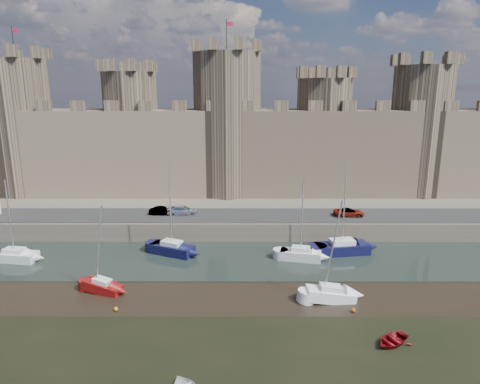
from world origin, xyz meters
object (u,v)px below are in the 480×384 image
Objects in this scene: car_2 at (182,210)px; sailboat_5 at (330,294)px; car_3 at (349,212)px; sailboat_2 at (301,254)px; sailboat_1 at (172,248)px; car_1 at (162,211)px; sailboat_4 at (102,286)px; sailboat_3 at (342,247)px; sailboat_0 at (15,255)px.

car_2 is 0.44× the size of sailboat_5.
sailboat_2 reaches higher than car_3.
sailboat_1 is at bearing 172.80° from car_2.
sailboat_4 reaches higher than car_1.
sailboat_3 is 1.25× the size of sailboat_4.
sailboat_3 is at bearing 25.19° from sailboat_1.
sailboat_5 is at bearing -68.87° from sailboat_2.
sailboat_1 reaches higher than car_2.
sailboat_0 is 36.64m from sailboat_5.
sailboat_5 is (-6.49, -19.62, -2.36)m from car_3.
sailboat_5 reaches higher than sailboat_0.
sailboat_1 reaches higher than car_1.
car_3 is 0.37× the size of sailboat_3.
sailboat_1 is 1.20× the size of sailboat_4.
sailboat_4 is at bearing 124.82° from car_3.
sailboat_0 is 0.95× the size of sailboat_2.
car_2 is at bearing -83.14° from car_1.
car_1 is at bearing 151.76° from sailboat_3.
sailboat_3 reaches higher than sailboat_2.
car_1 is at bearing 88.93° from car_2.
sailboat_1 reaches higher than sailboat_5.
sailboat_3 reaches higher than sailboat_4.
car_1 is 0.87× the size of car_3.
sailboat_3 is at bearing 39.54° from sailboat_4.
car_1 reaches higher than car_3.
sailboat_5 is (-3.84, -11.96, -0.13)m from sailboat_3.
sailboat_4 is (-2.83, -18.50, -2.42)m from car_1.
sailboat_1 is (18.28, 2.11, 0.08)m from sailboat_0.
car_3 is 0.41× the size of sailboat_2.
car_2 is 0.39× the size of sailboat_3.
car_3 is 0.46× the size of sailboat_4.
sailboat_5 is at bearing -133.84° from car_1.
sailboat_0 is at bearing 114.56° from car_2.
sailboat_0 is 39.28m from sailboat_3.
car_1 is 18.87m from sailboat_4.
sailboat_0 is at bearing 126.14° from car_1.
sailboat_5 is at bearing -116.70° from sailboat_3.
sailboat_1 is at bearing 141.59° from sailboat_5.
sailboat_0 is at bearing 106.65° from car_3.
sailboat_5 is at bearing -146.45° from car_2.
car_3 is at bearing 50.00° from sailboat_4.
sailboat_4 is at bearing -146.29° from sailboat_2.
sailboat_0 is 0.89× the size of sailboat_1.
sailboat_5 reaches higher than car_1.
sailboat_3 is at bearing -118.31° from car_2.
car_2 is 18.79m from sailboat_2.
sailboat_3 is at bearing 11.14° from sailboat_0.
sailboat_2 is at bearing -130.44° from car_2.
sailboat_0 is at bearing -149.00° from sailboat_1.
car_3 is 12.78m from sailboat_2.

